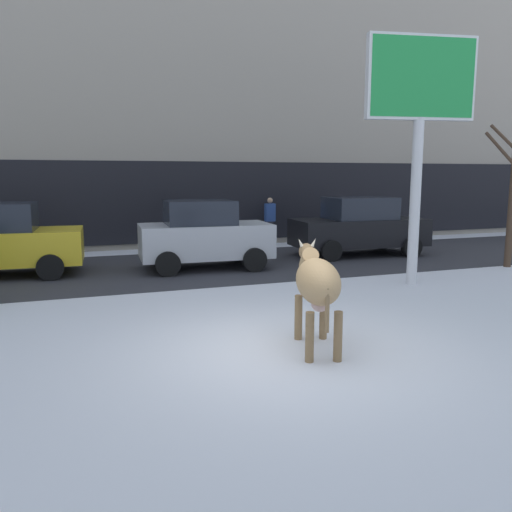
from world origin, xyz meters
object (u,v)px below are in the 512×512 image
billboard (421,94)px  car_silver_hatchback (204,235)px  cow_tan (317,282)px  car_black_sedan (359,227)px  bare_tree_left_lot (511,192)px  pedestrian_near_billboard (270,221)px

billboard → car_silver_hatchback: (-4.08, 3.61, -3.39)m
cow_tan → car_black_sedan: bearing=55.3°
cow_tan → car_silver_hatchback: size_ratio=0.54×
cow_tan → bare_tree_left_lot: 9.14m
bare_tree_left_lot → cow_tan: bearing=-151.6°
billboard → pedestrian_near_billboard: bearing=95.6°
billboard → pedestrian_near_billboard: 8.14m
cow_tan → billboard: bearing=38.7°
cow_tan → car_black_sedan: car_black_sedan is taller
billboard → pedestrian_near_billboard: billboard is taller
car_silver_hatchback → pedestrian_near_billboard: size_ratio=2.07×
pedestrian_near_billboard → car_silver_hatchback: bearing=-131.9°
car_silver_hatchback → bare_tree_left_lot: 8.45m
car_silver_hatchback → cow_tan: bearing=-90.3°
car_silver_hatchback → bare_tree_left_lot: bearing=-18.1°
car_black_sedan → bare_tree_left_lot: (2.75, -3.26, 1.17)m
billboard → car_black_sedan: size_ratio=1.30×
billboard → pedestrian_near_billboard: (-0.72, 7.35, -3.43)m
pedestrian_near_billboard → car_black_sedan: bearing=-59.1°
billboard → car_silver_hatchback: size_ratio=1.55×
cow_tan → car_silver_hatchback: 6.91m
pedestrian_near_billboard → bare_tree_left_lot: size_ratio=0.45×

